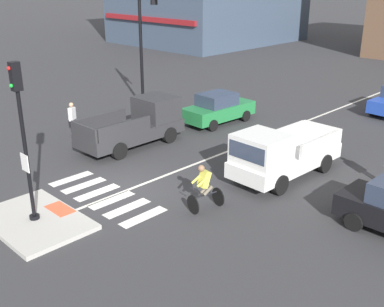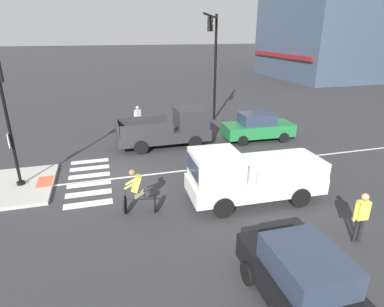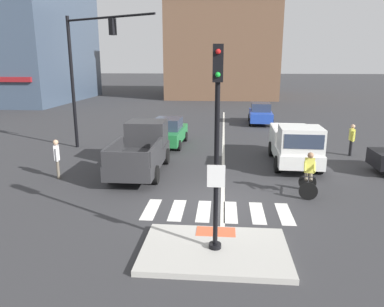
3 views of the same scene
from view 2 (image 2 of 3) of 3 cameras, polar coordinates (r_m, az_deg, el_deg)
name	(u,v)px [view 2 (image 2 of 3)]	position (r m, az deg, el deg)	size (l,w,h in m)	color
ground_plane	(105,178)	(14.78, -15.27, -4.23)	(300.00, 300.00, 0.00)	#333335
traffic_island	(22,186)	(15.18, -28.12, -5.10)	(3.77, 2.53, 0.15)	#B2AFA8
tactile_pad_front	(45,181)	(14.96, -24.77, -4.55)	(1.10, 0.60, 0.01)	#DB5B38
signal_pole	(6,113)	(14.24, -30.27, 6.24)	(0.44, 0.38, 5.04)	black
crosswalk_stripe_a	(90,161)	(16.84, -17.73, -1.34)	(0.44, 1.80, 0.01)	silver
crosswalk_stripe_b	(90,168)	(16.02, -17.78, -2.49)	(0.44, 1.80, 0.01)	silver
crosswalk_stripe_c	(89,176)	(15.21, -17.83, -3.77)	(0.44, 1.80, 0.01)	silver
crosswalk_stripe_d	(89,184)	(14.41, -17.89, -5.19)	(0.44, 1.80, 0.01)	silver
crosswalk_stripe_e	(89,193)	(13.61, -17.95, -6.78)	(0.44, 1.80, 0.01)	silver
crosswalk_stripe_f	(88,204)	(12.83, -18.02, -8.56)	(0.44, 1.80, 0.01)	silver
lane_centre_line	(303,157)	(17.57, 19.24, -0.58)	(0.14, 28.00, 0.01)	silver
traffic_light_mast	(214,53)	(22.05, 3.90, 17.38)	(5.34, 2.71, 7.20)	black
building_corner_left	(347,13)	(51.76, 25.89, 21.59)	(16.34, 19.40, 16.78)	#3D4C60
car_green_westbound_far	(258,127)	(19.41, 11.61, 4.69)	(1.98, 4.17, 1.64)	#237A3D
car_black_cross_right	(307,286)	(8.11, 19.83, -21.30)	(4.11, 1.87, 1.64)	black
pickup_truck_charcoal_westbound_near	(172,129)	(18.05, -3.65, 4.41)	(2.09, 5.11, 2.08)	#2D2D30
pickup_truck_white_eastbound_mid	(244,178)	(12.16, 9.20, -4.27)	(2.18, 5.16, 2.08)	white
cyclist	(137,191)	(11.46, -9.74, -6.54)	(0.85, 1.19, 1.68)	black
pedestrian_at_curb_left	(138,116)	(20.99, -9.62, 6.53)	(0.35, 0.51, 1.67)	#6B6051
pedestrian_waiting_far_side	(362,214)	(11.00, 27.99, -9.51)	(0.24, 0.55, 1.67)	black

